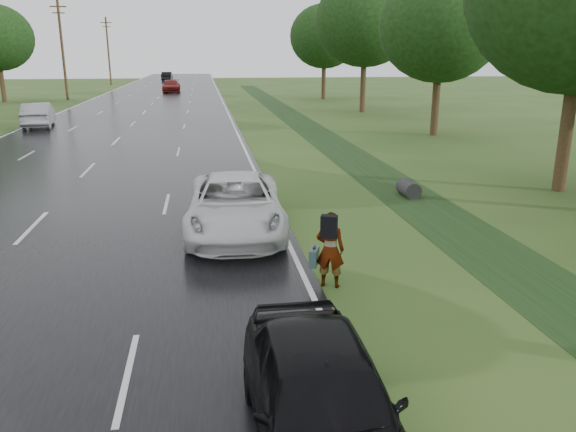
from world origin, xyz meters
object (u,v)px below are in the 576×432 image
Objects in this scene: pedestrian at (329,249)px; white_pickup at (235,205)px; silver_sedan at (38,115)px; dark_sedan at (322,399)px.

white_pickup is at bearing -45.65° from pedestrian.
white_pickup is (-1.68, 3.84, -0.04)m from pedestrian.
white_pickup is 1.13× the size of silver_sedan.
pedestrian is at bearing 76.45° from dark_sedan.
pedestrian is at bearing 105.94° from silver_sedan.
pedestrian is 0.33× the size of silver_sedan.
silver_sedan is at bearing 109.48° from dark_sedan.
white_pickup is at bearing 93.12° from dark_sedan.
silver_sedan reaches higher than dark_sedan.
pedestrian is at bearing -63.69° from white_pickup.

